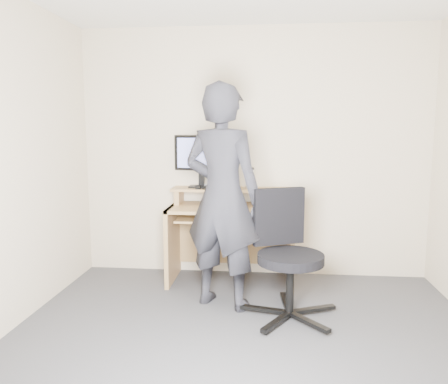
% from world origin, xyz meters
% --- Properties ---
extents(ground, '(3.50, 3.50, 0.00)m').
position_xyz_m(ground, '(0.00, 0.00, 0.00)').
color(ground, '#4A4B4F').
rests_on(ground, ground).
extents(back_wall, '(3.50, 0.02, 2.50)m').
position_xyz_m(back_wall, '(0.00, 1.75, 1.25)').
color(back_wall, beige).
rests_on(back_wall, ground).
extents(desk, '(1.20, 0.60, 0.91)m').
position_xyz_m(desk, '(-0.20, 1.53, 0.55)').
color(desk, tan).
rests_on(desk, ground).
extents(monitor, '(0.55, 0.15, 0.52)m').
position_xyz_m(monitor, '(-0.52, 1.62, 1.22)').
color(monitor, black).
rests_on(monitor, desk).
extents(external_drive, '(0.10, 0.14, 0.20)m').
position_xyz_m(external_drive, '(-0.35, 1.59, 1.01)').
color(external_drive, black).
rests_on(external_drive, desk).
extents(travel_mug, '(0.11, 0.11, 0.19)m').
position_xyz_m(travel_mug, '(-0.03, 1.58, 1.00)').
color(travel_mug, silver).
rests_on(travel_mug, desk).
extents(smartphone, '(0.07, 0.13, 0.01)m').
position_xyz_m(smartphone, '(0.02, 1.56, 0.92)').
color(smartphone, black).
rests_on(smartphone, desk).
extents(charger, '(0.05, 0.04, 0.03)m').
position_xyz_m(charger, '(-0.53, 1.50, 0.93)').
color(charger, black).
rests_on(charger, desk).
extents(headphones, '(0.20, 0.20, 0.06)m').
position_xyz_m(headphones, '(-0.42, 1.67, 0.92)').
color(headphones, silver).
rests_on(headphones, desk).
extents(keyboard, '(0.47, 0.20, 0.03)m').
position_xyz_m(keyboard, '(-0.28, 1.36, 0.67)').
color(keyboard, black).
rests_on(keyboard, desk).
extents(mouse, '(0.11, 0.07, 0.04)m').
position_xyz_m(mouse, '(0.14, 1.35, 0.77)').
color(mouse, black).
rests_on(mouse, desk).
extents(office_chair, '(0.79, 0.77, 0.99)m').
position_xyz_m(office_chair, '(0.30, 0.72, 0.54)').
color(office_chair, black).
rests_on(office_chair, ground).
extents(person, '(0.79, 0.66, 1.87)m').
position_xyz_m(person, '(-0.23, 0.87, 0.93)').
color(person, black).
rests_on(person, ground).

